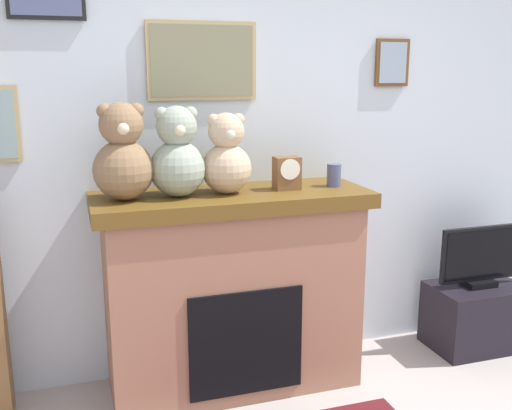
{
  "coord_description": "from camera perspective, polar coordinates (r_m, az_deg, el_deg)",
  "views": [
    {
      "loc": [
        -1.09,
        -1.33,
        1.78
      ],
      "look_at": [
        -0.12,
        1.68,
        1.05
      ],
      "focal_mm": 41.37,
      "sensor_mm": 36.0,
      "label": 1
    }
  ],
  "objects": [
    {
      "name": "teddy_bear_cream",
      "position": [
        3.03,
        -12.75,
        4.58
      ],
      "size": [
        0.31,
        0.31,
        0.49
      ],
      "color": "#866748",
      "rests_on": "fireplace"
    },
    {
      "name": "television",
      "position": [
        4.03,
        20.91,
        -4.78
      ],
      "size": [
        0.58,
        0.14,
        0.39
      ],
      "color": "black",
      "rests_on": "tv_stand"
    },
    {
      "name": "candle_jar",
      "position": [
        3.36,
        7.55,
        2.89
      ],
      "size": [
        0.08,
        0.08,
        0.13
      ],
      "primitive_type": "cylinder",
      "color": "#4C517A",
      "rests_on": "fireplace"
    },
    {
      "name": "fireplace",
      "position": [
        3.34,
        -2.27,
        -8.19
      ],
      "size": [
        1.5,
        0.58,
        1.13
      ],
      "color": "#9A6750",
      "rests_on": "ground_plane"
    },
    {
      "name": "mantel_clock",
      "position": [
        3.24,
        3.0,
        3.11
      ],
      "size": [
        0.14,
        0.1,
        0.18
      ],
      "color": "brown",
      "rests_on": "fireplace"
    },
    {
      "name": "tv_stand",
      "position": [
        4.16,
        20.45,
        -10.02
      ],
      "size": [
        0.59,
        0.4,
        0.42
      ],
      "primitive_type": "cube",
      "color": "black",
      "rests_on": "ground_plane"
    },
    {
      "name": "back_wall",
      "position": [
        3.53,
        0.07,
        5.26
      ],
      "size": [
        5.2,
        0.15,
        2.6
      ],
      "color": "silver",
      "rests_on": "ground_plane"
    },
    {
      "name": "teddy_bear_brown",
      "position": [
        3.07,
        -7.61,
        4.7
      ],
      "size": [
        0.29,
        0.29,
        0.47
      ],
      "color": "#919F8B",
      "rests_on": "fireplace"
    },
    {
      "name": "teddy_bear_tan",
      "position": [
        3.13,
        -2.88,
        4.61
      ],
      "size": [
        0.27,
        0.27,
        0.43
      ],
      "color": "tan",
      "rests_on": "fireplace"
    }
  ]
}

